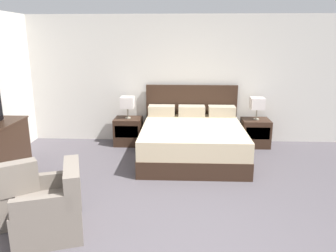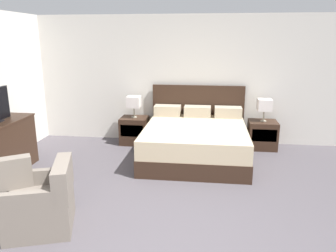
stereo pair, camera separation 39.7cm
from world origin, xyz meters
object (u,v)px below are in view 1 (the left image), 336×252
(table_lamp_right, at_px, (257,104))
(armchair_companion, at_px, (53,209))
(nightstand_left, at_px, (128,131))
(armchair_by_window, at_px, (5,197))
(nightstand_right, at_px, (255,133))
(table_lamp_left, at_px, (127,103))
(bed, at_px, (192,140))

(table_lamp_right, xyz_separation_m, armchair_companion, (-2.82, -3.14, -0.56))
(nightstand_left, height_order, table_lamp_right, table_lamp_right)
(armchair_by_window, distance_m, armchair_companion, 0.70)
(nightstand_right, relative_size, table_lamp_right, 1.25)
(nightstand_left, xyz_separation_m, table_lamp_left, (0.00, 0.00, 0.58))
(bed, relative_size, table_lamp_right, 4.65)
(table_lamp_right, bearing_deg, armchair_by_window, -140.21)
(bed, bearing_deg, table_lamp_right, 28.49)
(nightstand_right, relative_size, armchair_by_window, 0.56)
(nightstand_left, relative_size, armchair_companion, 0.61)
(table_lamp_left, bearing_deg, armchair_by_window, -108.48)
(bed, bearing_deg, armchair_by_window, -135.09)
(table_lamp_right, bearing_deg, nightstand_right, -90.00)
(armchair_companion, bearing_deg, table_lamp_left, 84.31)
(armchair_companion, bearing_deg, nightstand_right, 48.03)
(nightstand_left, bearing_deg, table_lamp_left, 90.00)
(bed, xyz_separation_m, nightstand_left, (-1.26, 0.68, -0.05))
(armchair_by_window, bearing_deg, nightstand_right, 39.78)
(nightstand_right, distance_m, armchair_by_window, 4.53)
(bed, bearing_deg, armchair_companion, -122.52)
(table_lamp_right, relative_size, armchair_by_window, 0.45)
(nightstand_right, height_order, table_lamp_left, table_lamp_left)
(table_lamp_left, bearing_deg, nightstand_left, -90.00)
(table_lamp_right, bearing_deg, bed, -151.51)
(nightstand_left, relative_size, nightstand_right, 1.00)
(bed, xyz_separation_m, table_lamp_left, (-1.26, 0.68, 0.53))
(armchair_companion, bearing_deg, table_lamp_right, 48.04)
(bed, xyz_separation_m, table_lamp_right, (1.26, 0.68, 0.53))
(bed, bearing_deg, table_lamp_left, 151.51)
(armchair_by_window, bearing_deg, armchair_companion, -20.39)
(nightstand_left, relative_size, table_lamp_left, 1.25)
(table_lamp_left, height_order, armchair_by_window, table_lamp_left)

